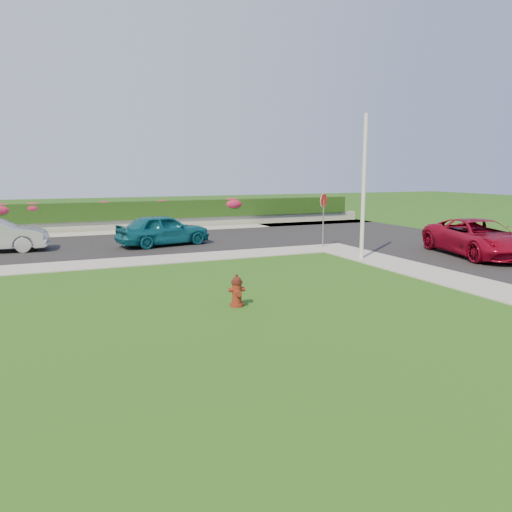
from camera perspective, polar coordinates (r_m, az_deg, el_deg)
name	(u,v)px	position (r m, az deg, el deg)	size (l,w,h in m)	color
ground	(283,316)	(12.30, 3.08, -6.90)	(120.00, 120.00, 0.00)	black
street_right	(501,257)	(22.84, 26.22, -0.12)	(8.00, 32.00, 0.04)	black
street_far	(50,248)	(24.80, -22.47, 0.84)	(26.00, 8.00, 0.04)	black
sidewalk_far	(23,269)	(19.87, -25.07, -1.36)	(24.00, 2.00, 0.04)	gray
curb_corner	(332,248)	(23.34, 8.68, 0.95)	(2.00, 2.00, 0.04)	gray
sidewalk_beyond	(122,232)	(30.06, -15.02, 2.66)	(34.00, 2.00, 0.04)	gray
retaining_wall	(118,225)	(31.50, -15.45, 3.46)	(34.00, 0.40, 0.60)	gray
hedge	(118,211)	(31.53, -15.55, 5.01)	(32.00, 0.90, 1.10)	black
fire_hydrant	(237,291)	(13.08, -2.19, -4.05)	(0.44, 0.42, 0.85)	#521F0C
suv_red	(479,238)	(22.54, 24.13, 1.91)	(2.52, 5.45, 1.52)	maroon
sedan_teal	(163,230)	(23.99, -10.55, 2.98)	(1.76, 4.36, 1.49)	#0C5162
utility_pole	(364,188)	(20.29, 12.21, 7.61)	(0.16, 0.16, 5.72)	silver
stop_sign	(324,207)	(23.27, 7.72, 5.57)	(0.59, 0.39, 2.54)	slate
flower_clump_c	(33,208)	(31.12, -24.17, 5.03)	(1.23, 0.79, 0.61)	#BC2045
flower_clump_d	(105,205)	(31.31, -16.91, 5.56)	(1.02, 0.65, 0.51)	#BC2045
flower_clump_e	(162,204)	(31.89, -10.69, 5.86)	(1.06, 0.68, 0.53)	#BC2045
flower_clump_f	(232,204)	(33.23, -2.75, 5.99)	(1.54, 0.99, 0.77)	#BC2045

